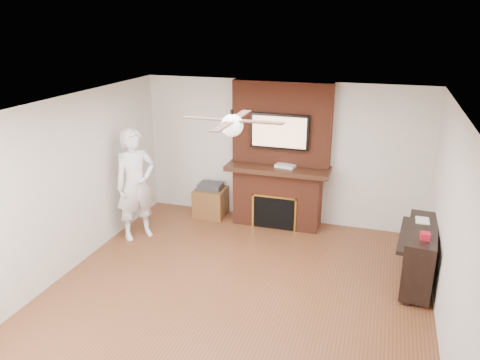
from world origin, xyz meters
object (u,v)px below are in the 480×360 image
(person, at_px, (136,185))
(side_table, at_px, (211,201))
(piano, at_px, (419,254))
(fireplace, at_px, (279,170))

(person, xyz_separation_m, side_table, (0.83, 1.19, -0.64))
(piano, bearing_deg, fireplace, 153.45)
(side_table, bearing_deg, piano, -22.04)
(fireplace, relative_size, piano, 1.91)
(person, xyz_separation_m, piano, (4.38, -0.16, -0.48))
(fireplace, xyz_separation_m, piano, (2.30, -1.42, -0.55))
(fireplace, xyz_separation_m, person, (-2.09, -1.26, -0.07))
(fireplace, height_order, side_table, fireplace)
(fireplace, relative_size, side_table, 3.96)
(person, bearing_deg, side_table, 4.05)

